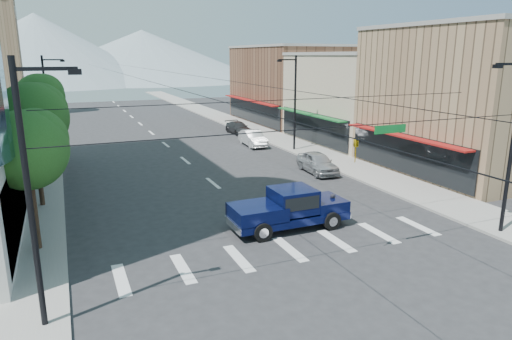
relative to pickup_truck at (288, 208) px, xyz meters
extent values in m
plane|color=#28282B|center=(-0.98, -4.00, -1.14)|extent=(160.00, 160.00, 0.00)
cube|color=gray|center=(-12.98, 36.00, -1.06)|extent=(4.00, 120.00, 0.15)
cube|color=gray|center=(11.02, 36.00, -1.06)|extent=(4.00, 120.00, 0.15)
cube|color=#8C6B4C|center=(19.02, 6.00, 4.36)|extent=(12.00, 14.00, 11.00)
cube|color=tan|center=(19.02, 20.00, 3.36)|extent=(12.00, 14.00, 9.00)
cube|color=brown|center=(19.02, 36.00, 3.86)|extent=(12.00, 18.00, 10.00)
cube|color=#8C6B4C|center=(-17.48, 58.00, 7.86)|extent=(4.00, 4.00, 18.00)
cone|color=gray|center=(-15.98, 146.00, 9.86)|extent=(80.00, 80.00, 22.00)
cone|color=gray|center=(19.02, 156.00, 7.86)|extent=(90.00, 90.00, 18.00)
cylinder|color=black|center=(-12.18, 2.00, 1.14)|extent=(0.28, 0.28, 4.55)
sphere|color=#214316|center=(-12.18, 2.00, 3.74)|extent=(3.64, 3.64, 3.64)
sphere|color=#214316|center=(-11.78, 2.30, 4.14)|extent=(2.86, 2.86, 2.86)
cylinder|color=black|center=(-12.18, 9.00, 1.42)|extent=(0.28, 0.28, 5.11)
sphere|color=#214316|center=(-12.18, 9.00, 4.34)|extent=(4.09, 4.09, 4.09)
sphere|color=#214316|center=(-11.78, 9.30, 4.74)|extent=(3.21, 3.21, 3.21)
cylinder|color=black|center=(-12.18, 16.00, 1.14)|extent=(0.28, 0.28, 4.55)
sphere|color=#214316|center=(-12.18, 16.00, 3.74)|extent=(3.64, 3.64, 3.64)
sphere|color=#214316|center=(-11.78, 16.30, 4.14)|extent=(2.86, 2.86, 2.86)
cylinder|color=black|center=(-12.18, 23.00, 1.42)|extent=(0.28, 0.28, 5.11)
sphere|color=#214316|center=(-12.18, 23.00, 4.34)|extent=(4.09, 4.09, 4.09)
sphere|color=#214316|center=(-11.78, 23.30, 4.74)|extent=(3.21, 3.21, 3.21)
cylinder|color=black|center=(-11.78, -5.00, 3.36)|extent=(0.20, 0.20, 9.00)
cylinder|color=black|center=(9.82, -5.00, 3.36)|extent=(0.20, 0.20, 9.00)
cylinder|color=black|center=(-0.98, -5.00, 5.06)|extent=(21.60, 0.04, 0.04)
imported|color=gold|center=(0.52, -5.00, 4.01)|extent=(0.16, 0.20, 1.00)
cube|color=#0C6626|center=(2.22, -5.00, 4.81)|extent=(1.60, 0.06, 0.35)
cylinder|color=black|center=(-11.78, 26.00, 3.36)|extent=(0.20, 0.20, 9.00)
cube|color=black|center=(-10.88, 26.00, 7.46)|extent=(1.80, 0.12, 0.12)
cube|color=black|center=(-10.08, 26.00, 7.36)|extent=(0.40, 0.25, 0.18)
cylinder|color=black|center=(9.82, 18.00, 3.36)|extent=(0.20, 0.20, 9.00)
cube|color=black|center=(8.92, 18.00, 7.46)|extent=(1.80, 0.12, 0.12)
cube|color=black|center=(8.12, 18.00, 7.36)|extent=(0.40, 0.25, 0.18)
cube|color=#070D35|center=(0.03, 0.00, -0.50)|extent=(6.32, 2.32, 0.40)
cube|color=#070D35|center=(2.26, 0.01, -0.05)|extent=(1.85, 2.19, 0.63)
cube|color=#070D35|center=(0.25, 0.00, 0.41)|extent=(2.19, 2.13, 1.26)
cube|color=black|center=(0.25, 0.00, 0.53)|extent=(1.96, 2.17, 0.69)
cube|color=#070D35|center=(-1.81, -0.01, 0.01)|extent=(2.65, 2.31, 0.75)
cube|color=silver|center=(3.18, 0.01, -0.50)|extent=(0.15, 2.18, 0.40)
cube|color=silver|center=(-3.13, -0.01, -0.50)|extent=(0.15, 2.18, 0.34)
cylinder|color=black|center=(2.04, -1.08, -0.65)|extent=(0.97, 0.35, 0.96)
cylinder|color=black|center=(2.03, 1.10, -0.65)|extent=(0.97, 0.35, 0.96)
cylinder|color=black|center=(-1.98, -1.10, -0.65)|extent=(0.97, 0.35, 0.96)
cylinder|color=black|center=(-1.99, 1.08, -0.65)|extent=(0.97, 0.35, 0.96)
imported|color=black|center=(2.70, -0.10, -0.32)|extent=(0.53, 0.67, 1.62)
imported|color=#9B9C9F|center=(7.52, 9.72, -0.32)|extent=(2.33, 4.94, 1.63)
imported|color=silver|center=(7.09, 21.82, -0.34)|extent=(1.96, 4.90, 1.59)
imported|color=#303032|center=(8.42, 29.42, -0.45)|extent=(2.11, 4.82, 1.38)
camera|label=1|loc=(-10.56, -20.43, 7.86)|focal=32.00mm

